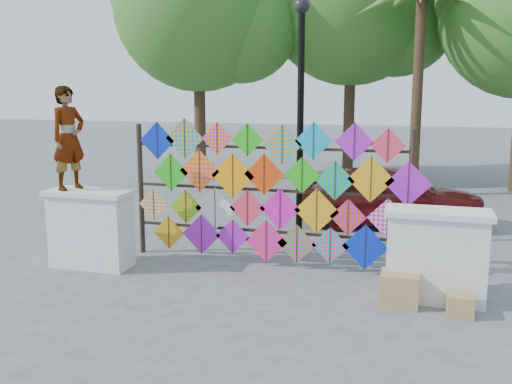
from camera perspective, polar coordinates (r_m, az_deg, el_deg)
ground at (r=8.96m, az=-0.39°, el=-8.55°), size 80.00×80.00×0.00m
parapet_left at (r=9.72m, az=-16.18°, el=-3.48°), size 1.40×0.65×1.28m
parapet_right at (r=8.23m, az=17.57°, el=-6.02°), size 1.40×0.65×1.28m
kite_rack at (r=9.31m, az=1.44°, el=-0.14°), size 4.96×0.24×2.42m
tree_west at (r=18.65m, az=-5.48°, el=17.83°), size 5.85×5.20×8.01m
palm_tree at (r=16.25m, az=16.20°, el=17.11°), size 3.62×3.62×5.83m
vendor_woman at (r=9.68m, az=-18.24°, el=5.13°), size 0.57×0.70×1.67m
sedan at (r=12.50m, az=13.29°, el=-0.32°), size 4.09×2.18×1.32m
lamppost at (r=10.35m, az=4.49°, el=9.11°), size 0.28×0.28×4.46m
cardboard_box_near at (r=8.06m, az=14.15°, el=-9.37°), size 0.51×0.45×0.45m
cardboard_box_far at (r=7.93m, az=19.74°, el=-10.64°), size 0.33×0.31×0.28m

